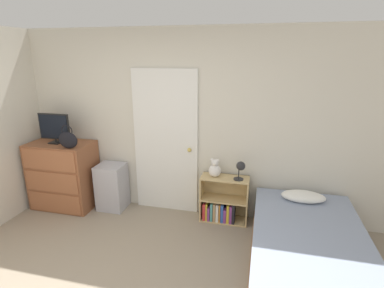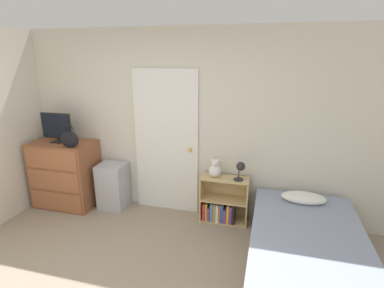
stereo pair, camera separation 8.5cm
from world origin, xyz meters
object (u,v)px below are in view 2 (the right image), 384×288
at_px(teddy_bear, 215,169).
at_px(bed, 306,253).
at_px(bookshelf, 222,205).
at_px(handbag, 69,139).
at_px(storage_bin, 113,186).
at_px(desk_lamp, 241,168).
at_px(dresser, 66,174).
at_px(tv, 56,127).

relative_size(teddy_bear, bed, 0.13).
xyz_separation_m(bookshelf, teddy_bear, (-0.11, 0.00, 0.51)).
relative_size(handbag, storage_bin, 0.48).
height_order(handbag, teddy_bear, handbag).
xyz_separation_m(bookshelf, bed, (1.01, -0.81, 0.01)).
xyz_separation_m(teddy_bear, bed, (1.12, -0.81, -0.50)).
bearing_deg(desk_lamp, teddy_bear, 172.86).
bearing_deg(dresser, bed, -11.37).
bearing_deg(desk_lamp, dresser, -177.92).
distance_m(tv, storage_bin, 1.17).
distance_m(handbag, teddy_bear, 2.01).
bearing_deg(bed, dresser, 168.63).
xyz_separation_m(handbag, desk_lamp, (2.29, 0.28, -0.30)).
bearing_deg(tv, handbag, -28.92).
height_order(bookshelf, desk_lamp, desk_lamp).
bearing_deg(tv, dresser, 1.85).
relative_size(dresser, desk_lamp, 3.84).
xyz_separation_m(tv, handbag, (0.34, -0.19, -0.10)).
distance_m(tv, desk_lamp, 2.66).
bearing_deg(handbag, storage_bin, 33.27).
height_order(tv, handbag, tv).
bearing_deg(desk_lamp, handbag, -172.97).
height_order(dresser, bed, dresser).
distance_m(tv, bookshelf, 2.59).
relative_size(tv, bed, 0.25).
xyz_separation_m(handbag, teddy_bear, (1.95, 0.32, -0.36)).
xyz_separation_m(dresser, storage_bin, (0.72, 0.10, -0.15)).
bearing_deg(bookshelf, tv, -176.82).
height_order(storage_bin, bed, storage_bin).
height_order(tv, teddy_bear, tv).
distance_m(dresser, handbag, 0.70).
bearing_deg(bookshelf, bed, -38.68).
xyz_separation_m(tv, bed, (3.41, -0.67, -0.96)).
bearing_deg(teddy_bear, storage_bin, -178.49).
relative_size(dresser, tv, 2.07).
distance_m(storage_bin, teddy_bear, 1.57).
bearing_deg(tv, bookshelf, 3.18).
relative_size(storage_bin, bed, 0.35).
bearing_deg(handbag, teddy_bear, 9.46).
relative_size(tv, bookshelf, 0.74).
xyz_separation_m(dresser, bed, (3.35, -0.67, -0.25)).
relative_size(teddy_bear, desk_lamp, 0.99).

